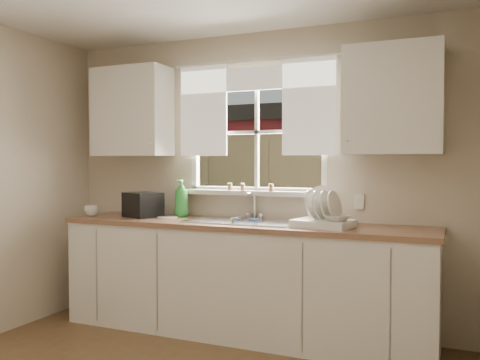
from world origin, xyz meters
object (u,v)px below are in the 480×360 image
at_px(dish_rack, 323,217).
at_px(cup, 92,211).
at_px(black_appliance, 143,205).
at_px(soap_bottle_a, 181,198).

height_order(dish_rack, cup, dish_rack).
bearing_deg(dish_rack, black_appliance, 177.77).
height_order(soap_bottle_a, black_appliance, soap_bottle_a).
bearing_deg(dish_rack, cup, -177.94).
bearing_deg(cup, black_appliance, -2.99).
bearing_deg(black_appliance, soap_bottle_a, 47.70).
relative_size(dish_rack, cup, 3.67).
distance_m(dish_rack, soap_bottle_a, 1.34).
bearing_deg(black_appliance, cup, -140.05).
xyz_separation_m(dish_rack, cup, (-2.08, -0.07, -0.03)).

